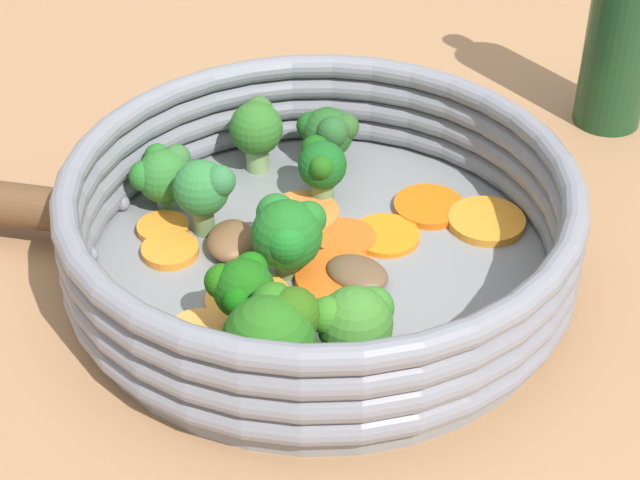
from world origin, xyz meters
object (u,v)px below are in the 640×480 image
carrot_slice_10 (254,362)px  carrot_slice_11 (170,250)px  carrot_slice_9 (486,221)px  oil_bottle (625,14)px  broccoli_floret_7 (257,127)px  broccoli_floret_3 (273,335)px  mushroom_piece_1 (231,241)px  broccoli_floret_2 (321,165)px  broccoli_floret_0 (285,230)px  broccoli_floret_4 (205,189)px  carrot_slice_1 (178,352)px  broccoli_floret_5 (162,173)px  carrot_slice_5 (345,238)px  mushroom_piece_0 (357,273)px  broccoli_floret_1 (328,133)px  broccoli_floret_6 (242,290)px  carrot_slice_8 (303,214)px  skillet (320,269)px  carrot_slice_6 (429,206)px  broccoli_floret_8 (355,322)px  carrot_slice_12 (198,330)px  carrot_slice_7 (163,228)px  carrot_slice_2 (338,277)px  carrot_slice_3 (415,378)px  carrot_slice_0 (249,301)px  carrot_slice_4 (383,233)px

carrot_slice_10 → carrot_slice_11: 0.10m
carrot_slice_9 → oil_bottle: size_ratio=0.23×
broccoli_floret_7 → carrot_slice_9: bearing=35.2°
broccoli_floret_3 → mushroom_piece_1: bearing=164.5°
broccoli_floret_2 → broccoli_floret_0: bearing=-47.0°
broccoli_floret_4 → oil_bottle: oil_bottle is taller
carrot_slice_1 → carrot_slice_9: 0.20m
carrot_slice_10 → broccoli_floret_5: bearing=173.1°
carrot_slice_5 → broccoli_floret_2: broccoli_floret_2 is taller
carrot_slice_11 → mushroom_piece_0: size_ratio=0.90×
carrot_slice_1 → broccoli_floret_2: broccoli_floret_2 is taller
broccoli_floret_1 → broccoli_floret_0: bearing=-43.1°
carrot_slice_10 → broccoli_floret_5: 0.15m
carrot_slice_5 → carrot_slice_11: 0.10m
broccoli_floret_4 → broccoli_floret_6: bearing=-14.0°
carrot_slice_1 → broccoli_floret_4: 0.11m
carrot_slice_5 → carrot_slice_11: size_ratio=1.08×
broccoli_floret_2 → broccoli_floret_1: bearing=143.7°
carrot_slice_11 → broccoli_floret_0: 0.07m
carrot_slice_1 → oil_bottle: oil_bottle is taller
carrot_slice_8 → broccoli_floret_4: broccoli_floret_4 is taller
broccoli_floret_4 → mushroom_piece_1: (0.02, 0.00, -0.02)m
skillet → broccoli_floret_2: size_ratio=6.64×
carrot_slice_6 → oil_bottle: size_ratio=0.22×
broccoli_floret_2 → broccoli_floret_7: size_ratio=0.88×
carrot_slice_1 → broccoli_floret_5: bearing=159.0°
broccoli_floret_1 → broccoli_floret_8: bearing=-26.6°
carrot_slice_10 → mushroom_piece_1: bearing=160.1°
broccoli_floret_0 → carrot_slice_6: bearing=93.7°
carrot_slice_12 → carrot_slice_1: bearing=-57.7°
carrot_slice_8 → broccoli_floret_6: bearing=-46.5°
mushroom_piece_1 → carrot_slice_7: bearing=-143.8°
carrot_slice_5 → carrot_slice_12: bearing=-74.7°
broccoli_floret_8 → carrot_slice_12: bearing=-135.5°
carrot_slice_8 → mushroom_piece_1: 0.05m
carrot_slice_6 → carrot_slice_7: same height
carrot_slice_2 → broccoli_floret_5: broccoli_floret_5 is taller
carrot_slice_9 → oil_bottle: bearing=113.3°
skillet → carrot_slice_3: 0.10m
carrot_slice_0 → broccoli_floret_8: bearing=20.1°
carrot_slice_12 → carrot_slice_7: bearing=167.7°
broccoli_floret_2 → broccoli_floret_7: broccoli_floret_7 is taller
carrot_slice_8 → carrot_slice_12: same height
broccoli_floret_2 → broccoli_floret_5: broccoli_floret_2 is taller
carrot_slice_5 → broccoli_floret_8: (0.09, -0.05, 0.03)m
carrot_slice_1 → carrot_slice_4: bearing=103.0°
carrot_slice_3 → carrot_slice_1: bearing=-129.1°
carrot_slice_8 → carrot_slice_11: (-0.01, -0.08, -0.00)m
carrot_slice_0 → carrot_slice_12: same height
carrot_slice_7 → broccoli_floret_0: 0.08m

